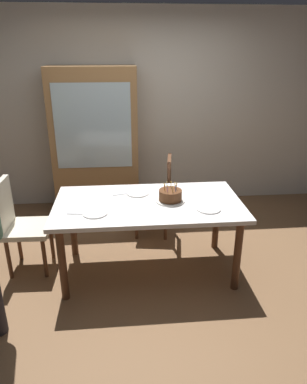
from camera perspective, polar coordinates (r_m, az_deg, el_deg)
The scene contains 12 objects.
ground at distance 3.73m, azimuth -0.78°, elevation -12.28°, with size 6.40×6.40×0.00m, color brown.
back_wall at distance 4.98m, azimuth -2.57°, elevation 12.86°, with size 6.40×0.10×2.60m, color silver.
dining_table at distance 3.39m, azimuth -0.84°, elevation -2.93°, with size 1.76×0.95×0.75m.
birthday_cake at distance 3.36m, azimuth 2.70°, elevation -0.62°, with size 0.28×0.28×0.18m.
plate_near_celebrant at distance 3.16m, azimuth -9.34°, elevation -3.37°, with size 0.22×0.22×0.01m, color white.
plate_far_side at distance 3.55m, azimuth -2.53°, elevation -0.18°, with size 0.22×0.22×0.01m, color white.
plate_near_guest at distance 3.24m, azimuth 8.80°, elevation -2.67°, with size 0.22×0.22×0.01m, color white.
fork_near_celebrant at distance 3.19m, azimuth -12.20°, elevation -3.43°, with size 0.18×0.02×0.01m, color silver.
fork_far_side at distance 3.54m, azimuth -5.12°, elevation -0.34°, with size 0.18×0.02×0.01m, color silver.
chair_spindle_back at distance 4.21m, azimuth 0.15°, elevation -0.89°, with size 0.50×0.50×0.95m.
chair_upholstered at distance 3.73m, azimuth -20.92°, elevation -4.40°, with size 0.46×0.45×0.95m.
china_cabinet at distance 4.77m, azimuth -9.29°, elevation 7.91°, with size 1.10×0.45×1.90m.
Camera 1 is at (-0.23, -3.06, 2.11)m, focal length 33.32 mm.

